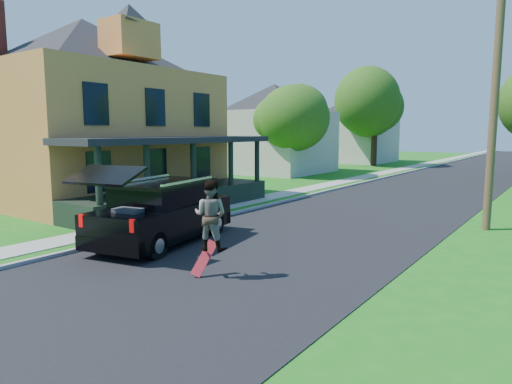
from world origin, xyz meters
The scene contains 14 objects.
ground centered at (0.00, 0.00, 0.00)m, with size 140.00×140.00×0.00m, color #176614.
street centered at (0.00, 20.00, 0.00)m, with size 8.00×120.00×0.02m, color black.
curb centered at (-4.05, 20.00, 0.00)m, with size 0.15×120.00×0.12m, color gray.
sidewalk centered at (-5.60, 20.00, 0.00)m, with size 1.30×120.00×0.03m, color gray.
front_walk centered at (-9.50, 6.00, 0.00)m, with size 6.50×1.20×0.03m, color gray.
main_house centered at (-12.80, 5.99, 4.92)m, with size 15.56×15.56×10.10m.
neighbor_house_mid centered at (-13.50, 24.00, 4.19)m, with size 12.78×12.78×8.30m.
neighbor_house_far centered at (-13.50, 40.00, 4.19)m, with size 12.78×12.78×8.30m.
black_suv centered at (-2.87, 1.50, 0.95)m, with size 2.98×5.62×2.49m.
skateboarder centered at (0.49, -0.19, 1.47)m, with size 0.94×0.82×1.62m.
skateboard centered at (0.31, -0.22, 0.41)m, with size 0.35×0.63×0.84m.
tree_left_mid centered at (-10.52, 21.77, 5.04)m, with size 6.84×6.99×7.94m.
tree_left_far centered at (-9.30, 35.53, 6.37)m, with size 7.66×7.47×9.79m.
utility_pole_near centered at (4.82, 9.24, 4.46)m, with size 1.64×0.40×8.64m.
Camera 1 is at (7.23, -7.93, 3.36)m, focal length 32.00 mm.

